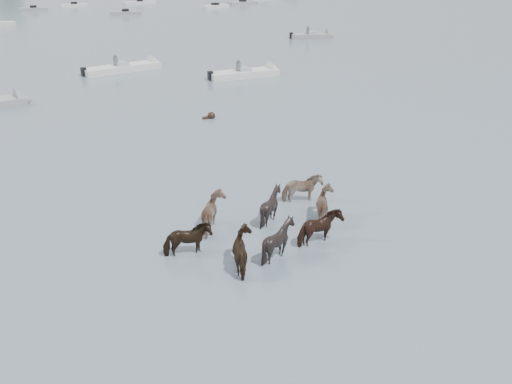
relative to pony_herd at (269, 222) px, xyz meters
name	(u,v)px	position (x,y,z in m)	size (l,w,h in m)	color
ground	(232,231)	(-0.94, 0.74, -0.48)	(400.00, 400.00, 0.00)	slate
pony_herd	(269,222)	(0.00, 0.00, 0.00)	(6.48, 4.28, 1.31)	black
swimming_pony	(210,116)	(3.28, 13.26, -0.38)	(0.72, 0.44, 0.44)	black
motorboat_c	(132,67)	(2.71, 28.41, -0.26)	(6.67, 2.89, 1.92)	silver
motorboat_d	(253,73)	(10.21, 22.20, -0.26)	(5.82, 1.67, 1.92)	silver
motorboat_e	(318,36)	(24.98, 36.80, -0.25)	(5.04, 3.01, 1.92)	gray
distant_flotilla	(32,11)	(-0.05, 79.09, -0.22)	(108.02, 28.60, 0.93)	silver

